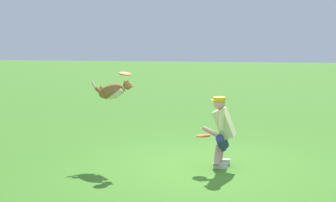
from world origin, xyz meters
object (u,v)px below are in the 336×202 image
frisbee_held (203,136)px  person (222,129)px  frisbee_flying (125,74)px  dog (113,91)px

frisbee_held → person: bearing=-151.0°
frisbee_held → frisbee_flying: bearing=-16.6°
person → frisbee_held: person is taller
dog → frisbee_held: 1.99m
person → dog: dog is taller
dog → frisbee_held: size_ratio=3.70×
frisbee_flying → frisbee_held: size_ratio=0.90×
person → frisbee_held: (0.34, 0.19, -0.09)m
person → frisbee_flying: frisbee_flying is taller
person → frisbee_held: bearing=38.4°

